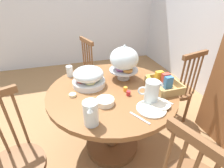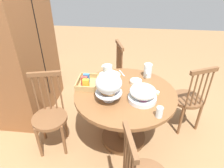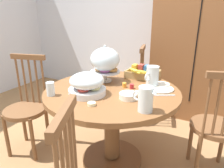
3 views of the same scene
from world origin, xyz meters
name	(u,v)px [view 3 (image 3 of 3)]	position (x,y,z in m)	size (l,w,h in m)	color
ground_plane	(95,161)	(0.00, 0.00, 0.00)	(10.00, 10.00, 0.00)	#997047
wall_back	(157,16)	(0.00, 1.83, 1.30)	(4.80, 0.06, 2.60)	silver
wooden_armoire	(199,43)	(0.66, 1.50, 0.98)	(1.18, 0.60, 1.96)	brown
dining_table	(112,113)	(0.15, 0.07, 0.52)	(1.15, 1.15, 0.74)	brown
windsor_chair_near_window	(26,109)	(-0.70, -0.13, 0.45)	(0.42, 0.42, 0.97)	brown
windsor_chair_facing_door	(216,128)	(0.98, 0.34, 0.45)	(0.43, 0.43, 0.97)	brown
windsor_chair_far_side	(130,87)	(-0.03, 0.93, 0.45)	(0.42, 0.42, 0.97)	brown
pastry_stand_with_dome	(105,61)	(-0.01, 0.24, 0.94)	(0.28, 0.28, 0.34)	silver
fruit_platter_covered	(87,84)	(0.02, -0.11, 0.83)	(0.30, 0.30, 0.18)	silver
orange_juice_pitcher	(145,100)	(0.53, -0.18, 0.82)	(0.18, 0.10, 0.17)	silver
milk_pitcher	(152,77)	(0.42, 0.31, 0.82)	(0.11, 0.19, 0.18)	silver
cereal_basket	(142,73)	(0.25, 0.51, 0.78)	(0.32, 0.30, 0.12)	tan
china_plate_large	(160,89)	(0.51, 0.27, 0.75)	(0.22, 0.22, 0.01)	white
china_plate_small	(161,84)	(0.49, 0.35, 0.76)	(0.15, 0.15, 0.01)	white
cereal_bowl	(128,96)	(0.35, -0.04, 0.76)	(0.14, 0.14, 0.04)	white
drinking_glass	(50,89)	(-0.22, -0.26, 0.80)	(0.06, 0.06, 0.11)	silver
butter_dish	(92,104)	(0.16, -0.27, 0.75)	(0.06, 0.06, 0.02)	beige
jam_jar_strawberry	(132,86)	(0.29, 0.17, 0.76)	(0.04, 0.04, 0.04)	#B7282D
jam_jar_apricot	(124,85)	(0.22, 0.17, 0.76)	(0.04, 0.04, 0.04)	orange
table_knife	(157,84)	(0.45, 0.39, 0.74)	(0.17, 0.01, 0.01)	silver
dinner_fork	(156,83)	(0.43, 0.42, 0.74)	(0.17, 0.01, 0.01)	silver
soup_spoon	(164,95)	(0.58, 0.14, 0.74)	(0.17, 0.01, 0.01)	silver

